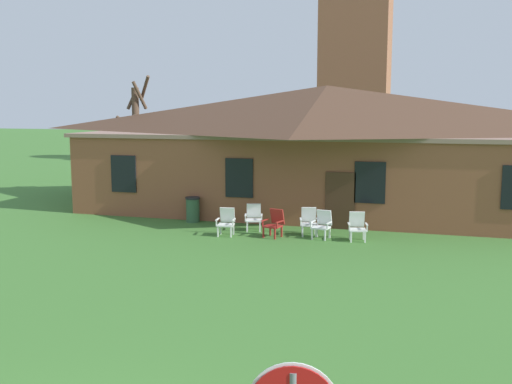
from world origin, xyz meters
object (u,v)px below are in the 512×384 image
Objects in this scene: lawn_chair_left_end at (274,222)px; lawn_chair_middle at (309,221)px; lawn_chair_right_end at (322,224)px; lawn_chair_far_side at (357,226)px; trash_bin at (193,209)px; lawn_chair_near_door at (254,217)px; lawn_chair_by_porch at (226,221)px.

lawn_chair_left_end and lawn_chair_middle have the same top height.
lawn_chair_right_end is (0.55, -0.40, 0.00)m from lawn_chair_middle.
lawn_chair_middle is at bearing 143.55° from lawn_chair_right_end.
trash_bin is (-6.52, 1.41, -0.00)m from lawn_chair_far_side.
lawn_chair_near_door and lawn_chair_middle have the same top height.
lawn_chair_right_end is at bearing -13.05° from lawn_chair_near_door.
lawn_chair_by_porch is 0.98× the size of trash_bin.
lawn_chair_middle is 0.98× the size of trash_bin.
lawn_chair_by_porch is at bearing -42.73° from trash_bin.
lawn_chair_right_end is 1.00× the size of lawn_chair_far_side.
lawn_chair_right_end is (2.63, -0.61, 0.00)m from lawn_chair_near_door.
lawn_chair_middle is at bearing 166.71° from lawn_chair_far_side.
lawn_chair_right_end is at bearing -14.77° from trash_bin.
lawn_chair_near_door is at bearing -16.41° from trash_bin.
lawn_chair_left_end is at bearing -148.44° from lawn_chair_middle.
lawn_chair_near_door and lawn_chair_far_side have the same top height.
lawn_chair_by_porch is at bearing -172.30° from lawn_chair_left_end.
lawn_chair_by_porch is 1.00× the size of lawn_chair_left_end.
lawn_chair_near_door is 2.09m from lawn_chair_middle.
lawn_chair_far_side is at bearing -9.16° from lawn_chair_near_door.
lawn_chair_middle is at bearing 31.56° from lawn_chair_left_end.
lawn_chair_near_door is 2.70m from lawn_chair_right_end.
lawn_chair_right_end is at bearing 179.74° from lawn_chair_far_side.
lawn_chair_left_end is 1.26m from lawn_chair_middle.
lawn_chair_left_end is 1.00× the size of lawn_chair_far_side.
lawn_chair_by_porch is at bearing -173.91° from lawn_chair_far_side.
lawn_chair_right_end and lawn_chair_far_side have the same top height.
lawn_chair_middle is 1.00× the size of lawn_chair_right_end.
trash_bin reaches higher than lawn_chair_far_side.
lawn_chair_far_side is at bearing -13.29° from lawn_chair_middle.
lawn_chair_left_end is at bearing -171.00° from lawn_chair_right_end.
trash_bin is (-2.05, 1.89, -0.00)m from lawn_chair_by_porch.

